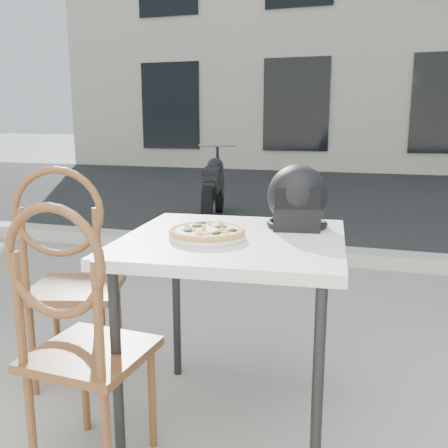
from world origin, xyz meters
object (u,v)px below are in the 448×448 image
(cafe_table_main, at_px, (233,255))
(pizza, at_px, (207,231))
(helmet, at_px, (298,200))
(cafe_chair_side, at_px, (69,267))
(plate, at_px, (207,237))
(motorcycle, at_px, (214,189))
(cafe_chair_main, at_px, (77,328))

(cafe_table_main, bearing_deg, pizza, -141.44)
(helmet, bearing_deg, cafe_table_main, -138.08)
(cafe_table_main, height_order, helmet, helmet)
(helmet, relative_size, cafe_chair_side, 0.29)
(plate, relative_size, motorcycle, 0.19)
(cafe_chair_main, relative_size, motorcycle, 0.54)
(plate, bearing_deg, cafe_chair_main, -129.94)
(plate, bearing_deg, motorcycle, 108.62)
(plate, bearing_deg, cafe_table_main, 38.58)
(plate, relative_size, pizza, 0.92)
(cafe_chair_side, xyz_separation_m, motorcycle, (-0.65, 3.89, -0.17))
(pizza, bearing_deg, cafe_chair_main, -129.94)
(cafe_table_main, distance_m, motorcycle, 4.21)
(helmet, distance_m, motorcycle, 4.08)
(cafe_chair_main, xyz_separation_m, motorcycle, (-1.03, 4.40, -0.14))
(plate, xyz_separation_m, pizza, (0.00, 0.00, 0.02))
(helmet, bearing_deg, pizza, -141.12)
(plate, distance_m, motorcycle, 4.25)
(helmet, relative_size, motorcycle, 0.16)
(plate, relative_size, cafe_chair_side, 0.33)
(helmet, relative_size, cafe_chair_main, 0.30)
(plate, distance_m, cafe_chair_side, 0.75)
(cafe_table_main, height_order, cafe_chair_main, cafe_chair_main)
(cafe_table_main, bearing_deg, cafe_chair_main, -131.92)
(motorcycle, bearing_deg, cafe_chair_side, -94.27)
(cafe_chair_side, bearing_deg, plate, 152.34)
(motorcycle, bearing_deg, cafe_table_main, -83.75)
(pizza, xyz_separation_m, helmet, (0.28, 0.31, 0.08))
(helmet, height_order, cafe_chair_main, helmet)
(plate, xyz_separation_m, cafe_chair_main, (-0.32, -0.38, -0.25))
(cafe_table_main, xyz_separation_m, plate, (-0.08, -0.07, 0.08))
(plate, bearing_deg, cafe_chair_side, 169.75)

